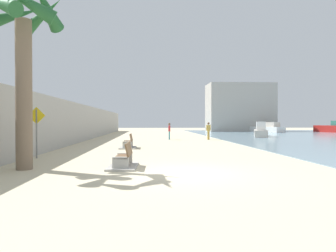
{
  "coord_description": "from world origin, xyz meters",
  "views": [
    {
      "loc": [
        -1.15,
        -10.71,
        1.81
      ],
      "look_at": [
        0.18,
        10.48,
        1.51
      ],
      "focal_mm": 32.93,
      "sensor_mm": 36.0,
      "label": 1
    }
  ],
  "objects_px": {
    "person_walking": "(208,129)",
    "boat_distant": "(267,128)",
    "person_standing": "(169,130)",
    "palm_tree": "(22,37)",
    "bench_near": "(124,162)",
    "bench_far": "(128,145)",
    "pedestrian_sign": "(37,126)",
    "boat_far_left": "(261,131)"
  },
  "relations": [
    {
      "from": "person_walking",
      "to": "boat_distant",
      "type": "relative_size",
      "value": 0.25
    },
    {
      "from": "person_standing",
      "to": "boat_distant",
      "type": "xyz_separation_m",
      "value": [
        18.03,
        20.43,
        -0.31
      ]
    },
    {
      "from": "palm_tree",
      "to": "bench_near",
      "type": "distance_m",
      "value": 6.05
    },
    {
      "from": "bench_near",
      "to": "bench_far",
      "type": "bearing_deg",
      "value": 92.63
    },
    {
      "from": "palm_tree",
      "to": "boat_distant",
      "type": "distance_m",
      "value": 46.76
    },
    {
      "from": "pedestrian_sign",
      "to": "boat_far_left",
      "type": "bearing_deg",
      "value": 47.32
    },
    {
      "from": "boat_distant",
      "to": "pedestrian_sign",
      "type": "relative_size",
      "value": 2.78
    },
    {
      "from": "boat_far_left",
      "to": "bench_far",
      "type": "bearing_deg",
      "value": -134.71
    },
    {
      "from": "person_walking",
      "to": "boat_far_left",
      "type": "relative_size",
      "value": 0.26
    },
    {
      "from": "palm_tree",
      "to": "bench_far",
      "type": "relative_size",
      "value": 3.3
    },
    {
      "from": "boat_distant",
      "to": "boat_far_left",
      "type": "relative_size",
      "value": 1.04
    },
    {
      "from": "palm_tree",
      "to": "pedestrian_sign",
      "type": "distance_m",
      "value": 5.08
    },
    {
      "from": "person_walking",
      "to": "person_standing",
      "type": "bearing_deg",
      "value": 174.94
    },
    {
      "from": "palm_tree",
      "to": "person_standing",
      "type": "relative_size",
      "value": 4.14
    },
    {
      "from": "bench_far",
      "to": "person_walking",
      "type": "xyz_separation_m",
      "value": [
        7.37,
        9.32,
        0.79
      ]
    },
    {
      "from": "bench_near",
      "to": "pedestrian_sign",
      "type": "distance_m",
      "value": 5.82
    },
    {
      "from": "boat_far_left",
      "to": "palm_tree",
      "type": "bearing_deg",
      "value": -126.81
    },
    {
      "from": "person_walking",
      "to": "person_standing",
      "type": "xyz_separation_m",
      "value": [
        -3.91,
        0.35,
        -0.04
      ]
    },
    {
      "from": "bench_far",
      "to": "boat_far_left",
      "type": "xyz_separation_m",
      "value": [
        14.78,
        14.93,
        0.44
      ]
    },
    {
      "from": "bench_near",
      "to": "boat_distant",
      "type": "distance_m",
      "value": 44.39
    },
    {
      "from": "bench_near",
      "to": "boat_far_left",
      "type": "bearing_deg",
      "value": 58.98
    },
    {
      "from": "person_walking",
      "to": "boat_far_left",
      "type": "distance_m",
      "value": 9.3
    },
    {
      "from": "palm_tree",
      "to": "boat_distant",
      "type": "xyz_separation_m",
      "value": [
        24.84,
        39.38,
        -4.29
      ]
    },
    {
      "from": "person_standing",
      "to": "palm_tree",
      "type": "bearing_deg",
      "value": -109.76
    },
    {
      "from": "person_walking",
      "to": "boat_distant",
      "type": "distance_m",
      "value": 25.13
    },
    {
      "from": "bench_near",
      "to": "bench_far",
      "type": "relative_size",
      "value": 1.02
    },
    {
      "from": "bench_far",
      "to": "boat_distant",
      "type": "relative_size",
      "value": 0.3
    },
    {
      "from": "bench_far",
      "to": "boat_distant",
      "type": "xyz_separation_m",
      "value": [
        21.5,
        30.1,
        0.44
      ]
    },
    {
      "from": "palm_tree",
      "to": "boat_far_left",
      "type": "bearing_deg",
      "value": 53.19
    },
    {
      "from": "palm_tree",
      "to": "person_standing",
      "type": "distance_m",
      "value": 20.52
    },
    {
      "from": "palm_tree",
      "to": "bench_near",
      "type": "relative_size",
      "value": 3.25
    },
    {
      "from": "boat_far_left",
      "to": "pedestrian_sign",
      "type": "relative_size",
      "value": 2.68
    },
    {
      "from": "boat_distant",
      "to": "boat_far_left",
      "type": "xyz_separation_m",
      "value": [
        -6.72,
        -15.16,
        0.01
      ]
    },
    {
      "from": "bench_far",
      "to": "pedestrian_sign",
      "type": "relative_size",
      "value": 0.83
    },
    {
      "from": "palm_tree",
      "to": "pedestrian_sign",
      "type": "xyz_separation_m",
      "value": [
        -0.79,
        3.7,
        -3.39
      ]
    },
    {
      "from": "person_walking",
      "to": "boat_far_left",
      "type": "height_order",
      "value": "boat_far_left"
    },
    {
      "from": "palm_tree",
      "to": "boat_distant",
      "type": "height_order",
      "value": "palm_tree"
    },
    {
      "from": "palm_tree",
      "to": "bench_far",
      "type": "distance_m",
      "value": 10.94
    },
    {
      "from": "boat_distant",
      "to": "boat_far_left",
      "type": "bearing_deg",
      "value": -113.9
    },
    {
      "from": "bench_far",
      "to": "person_standing",
      "type": "height_order",
      "value": "person_standing"
    },
    {
      "from": "bench_near",
      "to": "person_walking",
      "type": "xyz_separation_m",
      "value": [
        6.96,
        18.28,
        0.79
      ]
    },
    {
      "from": "palm_tree",
      "to": "person_walking",
      "type": "xyz_separation_m",
      "value": [
        10.71,
        18.6,
        -3.94
      ]
    }
  ]
}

